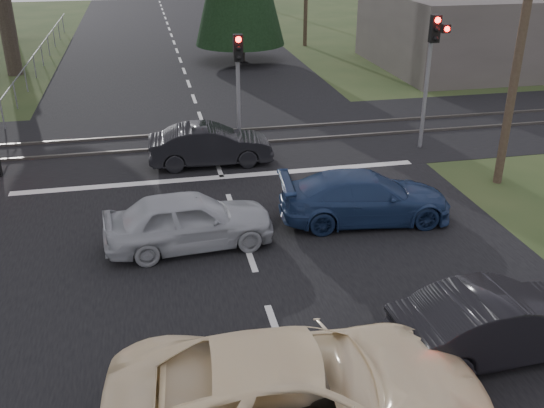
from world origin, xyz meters
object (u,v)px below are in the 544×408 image
object	(u,v)px
utility_pole_near	(523,29)
dark_car_far	(210,145)
dark_hatchback	(500,322)
silver_car	(189,220)
traffic_signal_center	(238,73)
blue_sedan	(365,197)
cream_coupe	(301,394)
traffic_signal_right	(432,57)

from	to	relation	value
utility_pole_near	dark_car_far	distance (m)	10.20
utility_pole_near	dark_car_far	world-z (taller)	utility_pole_near
dark_hatchback	silver_car	bearing A→B (deg)	41.34
dark_hatchback	dark_car_far	distance (m)	11.83
traffic_signal_center	blue_sedan	xyz separation A→B (m)	(2.44, -6.34, -2.13)
dark_hatchback	blue_sedan	world-z (taller)	dark_hatchback
utility_pole_near	silver_car	distance (m)	10.88
cream_coupe	dark_car_far	size ratio (longest dim) A/B	1.46
dark_hatchback	dark_car_far	world-z (taller)	dark_hatchback
utility_pole_near	dark_hatchback	world-z (taller)	utility_pole_near
cream_coupe	dark_hatchback	distance (m)	4.34
traffic_signal_center	dark_car_far	bearing A→B (deg)	-134.78
traffic_signal_center	dark_car_far	xyz separation A→B (m)	(-1.20, -1.21, -2.13)
traffic_signal_center	silver_car	size ratio (longest dim) A/B	0.97
dark_hatchback	cream_coupe	bearing A→B (deg)	103.25
blue_sedan	traffic_signal_right	bearing A→B (deg)	-33.37
dark_car_far	blue_sedan	bearing A→B (deg)	-143.58
utility_pole_near	cream_coupe	bearing A→B (deg)	-134.56
traffic_signal_center	dark_car_far	size ratio (longest dim) A/B	1.00
traffic_signal_center	dark_hatchback	distance (m)	12.81
utility_pole_near	silver_car	xyz separation A→B (m)	(-9.88, -2.17, -4.01)
utility_pole_near	dark_car_far	size ratio (longest dim) A/B	2.19
traffic_signal_right	dark_car_far	xyz separation A→B (m)	(-7.75, -0.01, -2.64)
blue_sedan	dark_hatchback	bearing A→B (deg)	-169.76
dark_car_far	traffic_signal_right	bearing A→B (deg)	-88.90
utility_pole_near	dark_hatchback	bearing A→B (deg)	-120.81
traffic_signal_right	silver_car	size ratio (longest dim) A/B	1.11
traffic_signal_right	dark_hatchback	xyz separation A→B (m)	(-3.58, -11.08, -2.63)
dark_hatchback	dark_car_far	xyz separation A→B (m)	(-4.16, 11.07, -0.01)
dark_hatchback	silver_car	size ratio (longest dim) A/B	0.99
traffic_signal_center	cream_coupe	size ratio (longest dim) A/B	0.68
dark_hatchback	silver_car	distance (m)	7.62
silver_car	traffic_signal_center	bearing A→B (deg)	-23.39
utility_pole_near	cream_coupe	distance (m)	12.99
dark_hatchback	blue_sedan	xyz separation A→B (m)	(-0.52, 5.94, -0.01)
utility_pole_near	traffic_signal_center	bearing A→B (deg)	148.05
traffic_signal_right	dark_hatchback	size ratio (longest dim) A/B	1.13
dark_hatchback	dark_car_far	bearing A→B (deg)	17.43
traffic_signal_right	utility_pole_near	distance (m)	3.87
traffic_signal_center	dark_hatchback	size ratio (longest dim) A/B	0.98
silver_car	dark_hatchback	bearing A→B (deg)	-139.68
traffic_signal_right	cream_coupe	bearing A→B (deg)	-122.19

